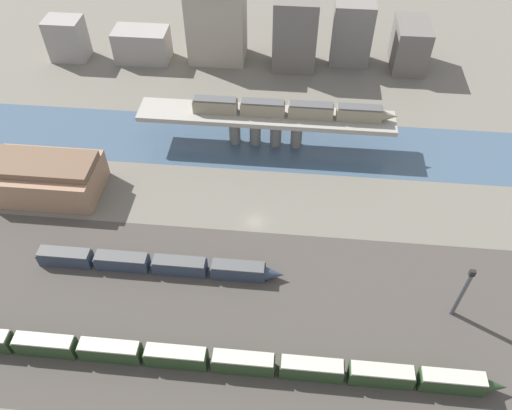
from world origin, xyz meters
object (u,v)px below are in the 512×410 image
at_px(train_yard_near, 216,360).
at_px(signal_tower, 461,293).
at_px(warehouse_building, 46,177).
at_px(train_yard_mid, 158,264).
at_px(train_on_bridge, 292,110).

bearing_deg(train_yard_near, signal_tower, 19.04).
bearing_deg(train_yard_near, warehouse_building, 138.81).
relative_size(train_yard_near, train_yard_mid, 1.92).
xyz_separation_m(train_yard_near, signal_tower, (42.85, 14.79, 4.59)).
bearing_deg(signal_tower, warehouse_building, 164.25).
height_order(train_on_bridge, warehouse_building, train_on_bridge).
bearing_deg(warehouse_building, train_yard_near, -41.19).
bearing_deg(signal_tower, train_yard_mid, 175.33).
distance_m(train_yard_near, warehouse_building, 60.25).
distance_m(train_yard_mid, warehouse_building, 36.62).
relative_size(train_yard_mid, signal_tower, 3.74).
xyz_separation_m(train_yard_near, train_yard_mid, (-14.84, 19.50, -0.32)).
relative_size(train_yard_near, signal_tower, 7.19).
bearing_deg(train_on_bridge, train_yard_mid, -120.43).
height_order(train_yard_mid, signal_tower, signal_tower).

